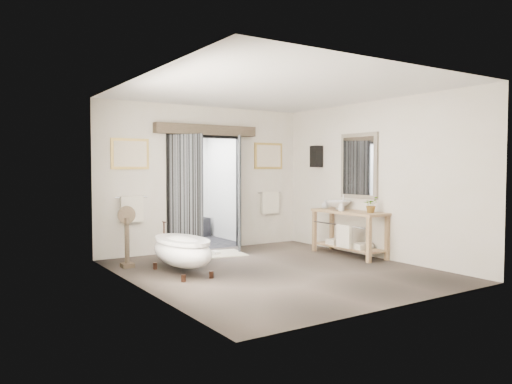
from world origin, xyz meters
TOP-DOWN VIEW (x-y plane):
  - ground_plane at (0.00, 0.00)m, footprint 5.00×5.00m
  - room_shell at (-0.04, -0.12)m, footprint 4.52×5.02m
  - shower_room at (0.00, 3.99)m, footprint 2.22×2.01m
  - back_wall_dressing at (0.00, 2.32)m, footprint 3.82×0.76m
  - clawfoot_tub at (-1.37, 0.63)m, footprint 0.69×1.55m
  - vanity at (1.95, 0.39)m, footprint 0.57×1.60m
  - pedestal_mirror at (-1.93, 1.58)m, footprint 0.31×0.20m
  - rug at (-0.17, 1.88)m, footprint 1.32×1.00m
  - slippers at (-0.20, 1.89)m, footprint 0.34×0.25m
  - basin at (2.01, 0.75)m, footprint 0.57×0.57m
  - plant at (2.00, -0.13)m, footprint 0.32×0.29m
  - soap_bottle_a at (1.82, 0.44)m, footprint 0.11×0.11m
  - soap_bottle_b at (1.89, 0.99)m, footprint 0.17×0.17m

SIDE VIEW (x-z plane):
  - ground_plane at x=0.00m, z-range 0.00..0.00m
  - rug at x=-0.17m, z-range 0.00..0.01m
  - slippers at x=-0.20m, z-range 0.01..0.06m
  - clawfoot_tub at x=-1.37m, z-range -0.01..0.75m
  - pedestal_mirror at x=-1.93m, z-range -0.07..0.96m
  - vanity at x=1.95m, z-range 0.08..0.93m
  - shower_room at x=0.00m, z-range -0.35..2.16m
  - basin at x=2.01m, z-range 0.85..1.02m
  - soap_bottle_b at x=1.89m, z-range 0.85..1.03m
  - soap_bottle_a at x=1.82m, z-range 0.85..1.03m
  - plant at x=2.00m, z-range 0.85..1.14m
  - back_wall_dressing at x=0.00m, z-range 0.30..2.82m
  - room_shell at x=-0.04m, z-range 0.40..3.31m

